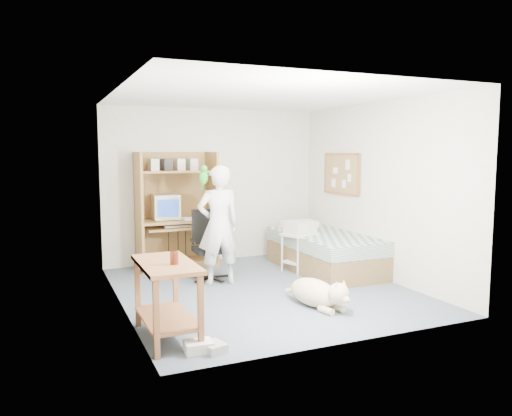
# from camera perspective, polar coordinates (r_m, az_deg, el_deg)

# --- Properties ---
(floor) EXTENTS (4.00, 4.00, 0.00)m
(floor) POSITION_cam_1_polar(r_m,az_deg,el_deg) (6.64, 0.76, -9.29)
(floor) COLOR #4C5867
(floor) RESTS_ON ground
(wall_back) EXTENTS (3.60, 0.02, 2.50)m
(wall_back) POSITION_cam_1_polar(r_m,az_deg,el_deg) (8.27, -4.91, 2.60)
(wall_back) COLOR beige
(wall_back) RESTS_ON floor
(wall_right) EXTENTS (0.02, 4.00, 2.50)m
(wall_right) POSITION_cam_1_polar(r_m,az_deg,el_deg) (7.33, 13.73, 1.96)
(wall_right) COLOR beige
(wall_right) RESTS_ON floor
(wall_left) EXTENTS (0.02, 4.00, 2.50)m
(wall_left) POSITION_cam_1_polar(r_m,az_deg,el_deg) (5.91, -15.35, 0.88)
(wall_left) COLOR beige
(wall_left) RESTS_ON floor
(ceiling) EXTENTS (3.60, 4.00, 0.02)m
(ceiling) POSITION_cam_1_polar(r_m,az_deg,el_deg) (6.43, 0.80, 12.70)
(ceiling) COLOR white
(ceiling) RESTS_ON wall_back
(computer_hutch) EXTENTS (1.20, 0.63, 1.80)m
(computer_hutch) POSITION_cam_1_polar(r_m,az_deg,el_deg) (7.87, -9.11, -0.79)
(computer_hutch) COLOR olive
(computer_hutch) RESTS_ON floor
(bed) EXTENTS (1.02, 2.02, 0.66)m
(bed) POSITION_cam_1_polar(r_m,az_deg,el_deg) (7.69, 7.77, -4.95)
(bed) COLOR brown
(bed) RESTS_ON floor
(side_desk) EXTENTS (0.50, 1.00, 0.75)m
(side_desk) POSITION_cam_1_polar(r_m,az_deg,el_deg) (4.93, -10.17, -9.03)
(side_desk) COLOR brown
(side_desk) RESTS_ON floor
(corkboard) EXTENTS (0.04, 0.94, 0.66)m
(corkboard) POSITION_cam_1_polar(r_m,az_deg,el_deg) (8.04, 9.73, 3.85)
(corkboard) COLOR olive
(corkboard) RESTS_ON wall_right
(office_chair) EXTENTS (0.55, 0.55, 0.97)m
(office_chair) POSITION_cam_1_polar(r_m,az_deg,el_deg) (7.13, -5.43, -5.34)
(office_chair) COLOR black
(office_chair) RESTS_ON floor
(person) EXTENTS (0.60, 0.40, 1.62)m
(person) POSITION_cam_1_polar(r_m,az_deg,el_deg) (6.78, -4.29, -1.97)
(person) COLOR silver
(person) RESTS_ON floor
(parrot) EXTENTS (0.12, 0.21, 0.33)m
(parrot) POSITION_cam_1_polar(r_m,az_deg,el_deg) (6.67, -6.01, 3.66)
(parrot) COLOR #128114
(parrot) RESTS_ON person
(dog) EXTENTS (0.49, 1.04, 0.40)m
(dog) POSITION_cam_1_polar(r_m,az_deg,el_deg) (5.91, 7.04, -9.58)
(dog) COLOR beige
(dog) RESTS_ON floor
(printer_cart) EXTENTS (0.58, 0.52, 0.58)m
(printer_cart) POSITION_cam_1_polar(r_m,az_deg,el_deg) (7.59, 5.02, -4.32)
(printer_cart) COLOR silver
(printer_cart) RESTS_ON floor
(printer) EXTENTS (0.50, 0.43, 0.18)m
(printer) POSITION_cam_1_polar(r_m,az_deg,el_deg) (7.54, 5.05, -2.18)
(printer) COLOR beige
(printer) RESTS_ON printer_cart
(crt_monitor) EXTENTS (0.42, 0.44, 0.38)m
(crt_monitor) POSITION_cam_1_polar(r_m,az_deg,el_deg) (7.82, -10.28, 0.16)
(crt_monitor) COLOR beige
(crt_monitor) RESTS_ON computer_hutch
(keyboard) EXTENTS (0.46, 0.18, 0.03)m
(keyboard) POSITION_cam_1_polar(r_m,az_deg,el_deg) (7.73, -8.82, -2.04)
(keyboard) COLOR beige
(keyboard) RESTS_ON computer_hutch
(pencil_cup) EXTENTS (0.08, 0.08, 0.12)m
(pencil_cup) POSITION_cam_1_polar(r_m,az_deg,el_deg) (7.89, -6.23, -0.74)
(pencil_cup) COLOR gold
(pencil_cup) RESTS_ON computer_hutch
(drink_glass) EXTENTS (0.08, 0.08, 0.12)m
(drink_glass) POSITION_cam_1_polar(r_m,az_deg,el_deg) (4.75, -9.34, -5.65)
(drink_glass) COLOR #42160A
(drink_glass) RESTS_ON side_desk
(floor_box_a) EXTENTS (0.26, 0.22, 0.10)m
(floor_box_a) POSITION_cam_1_polar(r_m,az_deg,el_deg) (4.70, -6.58, -15.46)
(floor_box_a) COLOR white
(floor_box_a) RESTS_ON floor
(floor_box_b) EXTENTS (0.23, 0.26, 0.08)m
(floor_box_b) POSITION_cam_1_polar(r_m,az_deg,el_deg) (4.70, -4.88, -15.58)
(floor_box_b) COLOR #A7A6A2
(floor_box_b) RESTS_ON floor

